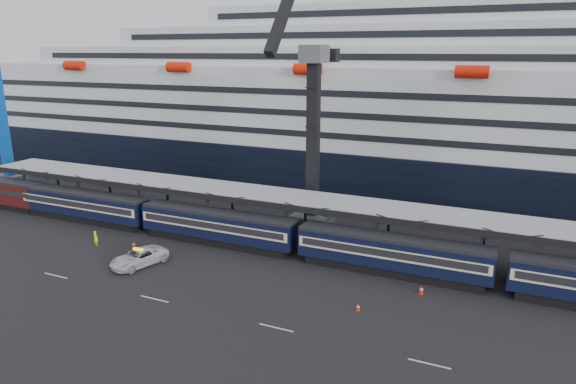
% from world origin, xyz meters
% --- Properties ---
extents(ground, '(260.00, 260.00, 0.00)m').
position_xyz_m(ground, '(0.00, 0.00, 0.00)').
color(ground, black).
rests_on(ground, ground).
extents(train, '(133.05, 3.00, 4.05)m').
position_xyz_m(train, '(-4.65, 10.00, 2.20)').
color(train, black).
rests_on(train, ground).
extents(canopy, '(130.00, 6.25, 5.53)m').
position_xyz_m(canopy, '(0.00, 14.00, 5.25)').
color(canopy, gray).
rests_on(canopy, ground).
extents(cruise_ship, '(214.09, 28.84, 34.00)m').
position_xyz_m(cruise_ship, '(-1.08, 45.99, 12.34)').
color(cruise_ship, black).
rests_on(cruise_ship, ground).
extents(crane_dark_near, '(4.50, 17.75, 35.08)m').
position_xyz_m(crane_dark_near, '(-20.00, 18.59, 11.93)').
color(crane_dark_near, '#4D5055').
rests_on(crane_dark_near, ground).
extents(pickup_truck, '(4.42, 6.59, 1.68)m').
position_xyz_m(pickup_truck, '(-32.20, 1.43, 0.84)').
color(pickup_truck, silver).
rests_on(pickup_truck, ground).
extents(worker, '(0.68, 0.50, 1.71)m').
position_xyz_m(worker, '(-40.38, 3.88, 0.85)').
color(worker, '#FEFF0D').
rests_on(worker, ground).
extents(traffic_cone_a, '(0.39, 0.39, 0.79)m').
position_xyz_m(traffic_cone_a, '(-35.95, 5.01, 0.39)').
color(traffic_cone_a, red).
rests_on(traffic_cone_a, ground).
extents(traffic_cone_b, '(0.35, 0.35, 0.70)m').
position_xyz_m(traffic_cone_b, '(-32.90, 5.67, 0.34)').
color(traffic_cone_b, red).
rests_on(traffic_cone_b, ground).
extents(traffic_cone_c, '(0.35, 0.35, 0.70)m').
position_xyz_m(traffic_cone_c, '(-8.83, 1.38, 0.34)').
color(traffic_cone_c, red).
rests_on(traffic_cone_c, ground).
extents(traffic_cone_d, '(0.43, 0.43, 0.85)m').
position_xyz_m(traffic_cone_d, '(-4.48, 6.75, 0.42)').
color(traffic_cone_d, red).
rests_on(traffic_cone_d, ground).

